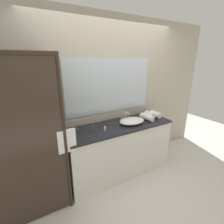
# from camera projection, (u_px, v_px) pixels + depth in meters

# --- Properties ---
(ground_plane) EXTENTS (8.00, 8.00, 0.00)m
(ground_plane) POSITION_uv_depth(u_px,v_px,m) (119.00, 171.00, 2.92)
(ground_plane) COLOR silver
(wall_back_with_mirror) EXTENTS (4.40, 0.06, 2.60)m
(wall_back_with_mirror) POSITION_uv_depth(u_px,v_px,m) (110.00, 97.00, 2.80)
(wall_back_with_mirror) COLOR #B2A893
(wall_back_with_mirror) RESTS_ON ground_plane
(vanity_cabinet) EXTENTS (1.80, 0.58, 0.90)m
(vanity_cabinet) POSITION_uv_depth(u_px,v_px,m) (119.00, 149.00, 2.79)
(vanity_cabinet) COLOR silver
(vanity_cabinet) RESTS_ON ground_plane
(shower_enclosure) EXTENTS (1.20, 0.59, 2.00)m
(shower_enclosure) POSITION_uv_depth(u_px,v_px,m) (34.00, 142.00, 1.84)
(shower_enclosure) COLOR #2D2319
(shower_enclosure) RESTS_ON ground_plane
(sink_basin) EXTENTS (0.45, 0.31, 0.08)m
(sink_basin) POSITION_uv_depth(u_px,v_px,m) (132.00, 121.00, 2.72)
(sink_basin) COLOR white
(sink_basin) RESTS_ON vanity_cabinet
(faucet) EXTENTS (0.17, 0.13, 0.15)m
(faucet) POSITION_uv_depth(u_px,v_px,m) (125.00, 117.00, 2.87)
(faucet) COLOR silver
(faucet) RESTS_ON vanity_cabinet
(amenity_bottle_conditioner) EXTENTS (0.03, 0.03, 0.09)m
(amenity_bottle_conditioner) POSITION_uv_depth(u_px,v_px,m) (93.00, 127.00, 2.46)
(amenity_bottle_conditioner) COLOR #4C7056
(amenity_bottle_conditioner) RESTS_ON vanity_cabinet
(amenity_bottle_lotion) EXTENTS (0.03, 0.03, 0.08)m
(amenity_bottle_lotion) POSITION_uv_depth(u_px,v_px,m) (105.00, 129.00, 2.42)
(amenity_bottle_lotion) COLOR white
(amenity_bottle_lotion) RESTS_ON vanity_cabinet
(amenity_bottle_shampoo) EXTENTS (0.02, 0.02, 0.08)m
(amenity_bottle_shampoo) POSITION_uv_depth(u_px,v_px,m) (72.00, 136.00, 2.18)
(amenity_bottle_shampoo) COLOR silver
(amenity_bottle_shampoo) RESTS_ON vanity_cabinet
(rolled_towel_near_edge) EXTENTS (0.16, 0.21, 0.12)m
(rolled_towel_near_edge) POSITION_uv_depth(u_px,v_px,m) (155.00, 114.00, 2.97)
(rolled_towel_near_edge) COLOR white
(rolled_towel_near_edge) RESTS_ON vanity_cabinet
(rolled_towel_middle) EXTENTS (0.13, 0.20, 0.12)m
(rolled_towel_middle) POSITION_uv_depth(u_px,v_px,m) (150.00, 115.00, 2.95)
(rolled_towel_middle) COLOR white
(rolled_towel_middle) RESTS_ON vanity_cabinet
(rolled_towel_far_edge) EXTENTS (0.14, 0.27, 0.11)m
(rolled_towel_far_edge) POSITION_uv_depth(u_px,v_px,m) (147.00, 117.00, 2.85)
(rolled_towel_far_edge) COLOR white
(rolled_towel_far_edge) RESTS_ON vanity_cabinet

